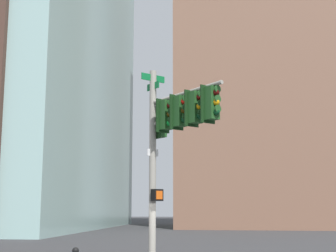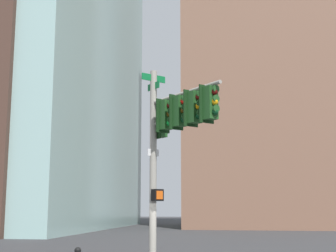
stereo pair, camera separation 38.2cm
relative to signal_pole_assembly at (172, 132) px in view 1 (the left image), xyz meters
name	(u,v)px [view 1 (the left image)]	position (x,y,z in m)	size (l,w,h in m)	color
signal_pole_assembly	(172,132)	(0.00, 0.00, 0.00)	(2.89, 3.14, 7.17)	#9E998C
building_brick_nearside	(253,63)	(4.97, 44.19, 15.57)	(18.39, 18.17, 40.82)	#845B47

